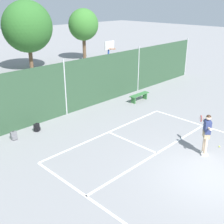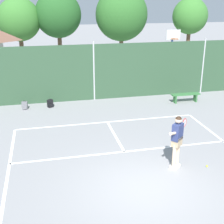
{
  "view_description": "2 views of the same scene",
  "coord_description": "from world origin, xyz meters",
  "px_view_note": "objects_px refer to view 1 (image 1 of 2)",
  "views": [
    {
      "loc": [
        -9.15,
        -3.76,
        6.31
      ],
      "look_at": [
        -0.14,
        5.12,
        1.25
      ],
      "focal_mm": 45.52,
      "sensor_mm": 36.0,
      "label": 1
    },
    {
      "loc": [
        -2.75,
        -7.59,
        5.41
      ],
      "look_at": [
        -0.08,
        4.18,
        0.97
      ],
      "focal_mm": 50.23,
      "sensor_mm": 36.0,
      "label": 2
    }
  ],
  "objects_px": {
    "tennis_ball": "(219,146)",
    "backpack_black": "(37,128)",
    "courtside_bench": "(139,96)",
    "basketball_hoop": "(109,58)",
    "backpack_grey": "(14,136)",
    "tennis_player": "(207,131)"
  },
  "relations": [
    {
      "from": "tennis_ball",
      "to": "backpack_black",
      "type": "xyz_separation_m",
      "value": [
        -4.92,
        7.43,
        0.16
      ]
    },
    {
      "from": "tennis_ball",
      "to": "backpack_black",
      "type": "distance_m",
      "value": 8.91
    },
    {
      "from": "backpack_black",
      "to": "tennis_ball",
      "type": "bearing_deg",
      "value": -56.46
    },
    {
      "from": "tennis_ball",
      "to": "courtside_bench",
      "type": "xyz_separation_m",
      "value": [
        2.31,
        6.63,
        0.33
      ]
    },
    {
      "from": "basketball_hoop",
      "to": "backpack_grey",
      "type": "height_order",
      "value": "basketball_hoop"
    },
    {
      "from": "backpack_black",
      "to": "courtside_bench",
      "type": "height_order",
      "value": "courtside_bench"
    },
    {
      "from": "backpack_grey",
      "to": "backpack_black",
      "type": "height_order",
      "value": "same"
    },
    {
      "from": "tennis_ball",
      "to": "backpack_black",
      "type": "bearing_deg",
      "value": 123.54
    },
    {
      "from": "basketball_hoop",
      "to": "courtside_bench",
      "type": "bearing_deg",
      "value": -98.21
    },
    {
      "from": "tennis_player",
      "to": "tennis_ball",
      "type": "xyz_separation_m",
      "value": [
        1.07,
        -0.21,
        -1.08
      ]
    },
    {
      "from": "backpack_grey",
      "to": "courtside_bench",
      "type": "bearing_deg",
      "value": -5.04
    },
    {
      "from": "backpack_grey",
      "to": "courtside_bench",
      "type": "relative_size",
      "value": 0.29
    },
    {
      "from": "tennis_player",
      "to": "backpack_grey",
      "type": "height_order",
      "value": "tennis_player"
    },
    {
      "from": "basketball_hoop",
      "to": "backpack_black",
      "type": "height_order",
      "value": "basketball_hoop"
    },
    {
      "from": "tennis_ball",
      "to": "backpack_black",
      "type": "relative_size",
      "value": 0.14
    },
    {
      "from": "tennis_ball",
      "to": "courtside_bench",
      "type": "distance_m",
      "value": 7.03
    },
    {
      "from": "basketball_hoop",
      "to": "tennis_player",
      "type": "xyz_separation_m",
      "value": [
        -3.85,
        -9.7,
        -1.2
      ]
    },
    {
      "from": "tennis_player",
      "to": "backpack_grey",
      "type": "xyz_separation_m",
      "value": [
        -5.14,
        7.17,
        -0.92
      ]
    },
    {
      "from": "tennis_ball",
      "to": "backpack_grey",
      "type": "distance_m",
      "value": 9.65
    },
    {
      "from": "backpack_black",
      "to": "courtside_bench",
      "type": "relative_size",
      "value": 0.29
    },
    {
      "from": "courtside_bench",
      "to": "backpack_grey",
      "type": "bearing_deg",
      "value": 174.96
    },
    {
      "from": "basketball_hoop",
      "to": "tennis_ball",
      "type": "xyz_separation_m",
      "value": [
        -2.78,
        -9.91,
        -2.28
      ]
    }
  ]
}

